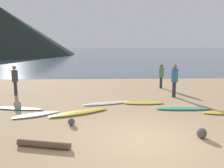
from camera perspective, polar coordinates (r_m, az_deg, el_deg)
ground_plane at (r=17.25m, az=2.12°, el=-0.27°), size 120.00×120.00×0.20m
ocean_water at (r=69.30m, az=-1.01°, el=7.50°), size 140.00×100.00×0.01m
surfboard_0 at (r=11.61m, az=-21.55°, el=-5.35°), size 2.55×0.89×0.07m
surfboard_1 at (r=10.34m, az=-17.29°, el=-6.90°), size 1.95×1.34×0.08m
surfboard_2 at (r=10.25m, az=-7.79°, el=-6.63°), size 2.57×1.70×0.10m
surfboard_3 at (r=11.71m, az=-1.13°, el=-4.52°), size 2.43×1.17×0.07m
surfboard_4 at (r=11.84m, az=7.44°, el=-4.41°), size 1.94×0.61×0.08m
surfboard_5 at (r=11.20m, az=16.47°, el=-5.59°), size 2.49×0.53×0.08m
person_0 at (r=14.48m, az=-21.88°, el=1.34°), size 0.33×0.33×1.65m
person_1 at (r=15.78m, az=11.51°, el=2.31°), size 0.31×0.31×1.55m
person_2 at (r=13.37m, az=14.49°, el=1.42°), size 0.36×0.36×1.78m
driftwood_log at (r=7.31m, az=-15.75°, el=-13.48°), size 1.59×0.55×0.19m
beach_rock_near at (r=8.17m, az=20.33°, el=-10.76°), size 0.31×0.31×0.31m
beach_rock_far at (r=8.90m, az=-9.52°, el=-8.75°), size 0.25×0.25×0.25m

